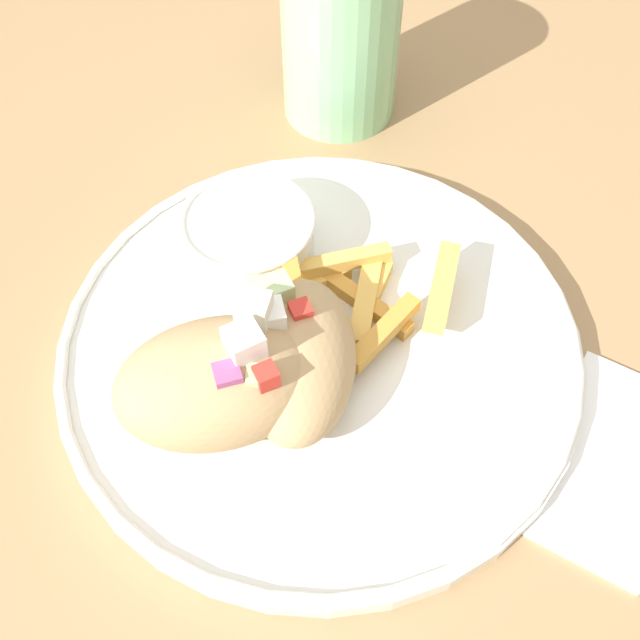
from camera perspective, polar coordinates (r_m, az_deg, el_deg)
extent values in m
plane|color=#38332D|center=(1.12, -3.29, -22.32)|extent=(10.00, 10.00, 0.00)
cube|color=#9E7A51|center=(0.48, -7.14, -3.46)|extent=(1.57, 1.57, 0.04)
cube|color=white|center=(0.45, 21.21, -10.01)|extent=(0.13, 0.07, 0.00)
cylinder|color=white|center=(0.45, 0.00, -1.97)|extent=(0.31, 0.31, 0.01)
torus|color=white|center=(0.45, 0.00, -1.33)|extent=(0.31, 0.31, 0.01)
ellipsoid|color=tan|center=(0.41, -1.74, -3.27)|extent=(0.12, 0.11, 0.05)
cube|color=red|center=(0.40, -1.48, 0.57)|extent=(0.02, 0.02, 0.01)
cube|color=#B7D693|center=(0.41, -3.28, 2.28)|extent=(0.02, 0.02, 0.02)
cube|color=#A34C84|center=(0.41, -3.27, 2.15)|extent=(0.02, 0.02, 0.01)
cube|color=white|center=(0.40, -3.87, 0.21)|extent=(0.02, 0.02, 0.02)
ellipsoid|color=tan|center=(0.40, -7.83, -4.72)|extent=(0.13, 0.13, 0.06)
cube|color=#B7D693|center=(0.38, -4.70, -4.48)|extent=(0.02, 0.02, 0.01)
cube|color=#A34C84|center=(0.38, -7.02, -4.36)|extent=(0.02, 0.02, 0.01)
cube|color=white|center=(0.37, -5.79, -1.77)|extent=(0.02, 0.02, 0.02)
cube|color=silver|center=(0.39, -5.06, 0.76)|extent=(0.02, 0.02, 0.02)
cube|color=red|center=(0.37, -4.13, -4.29)|extent=(0.02, 0.02, 0.01)
cube|color=#E5B251|center=(0.46, 3.83, 1.51)|extent=(0.06, 0.02, 0.01)
cube|color=#E5B251|center=(0.47, -1.06, 2.52)|extent=(0.06, 0.04, 0.01)
cube|color=gold|center=(0.46, 3.47, 1.32)|extent=(0.02, 0.07, 0.01)
cube|color=#E5B251|center=(0.46, 3.47, 1.33)|extent=(0.06, 0.03, 0.01)
cube|color=gold|center=(0.43, 4.86, -0.93)|extent=(0.06, 0.02, 0.01)
cube|color=#E5B251|center=(0.46, 0.87, 4.32)|extent=(0.06, 0.06, 0.01)
cube|color=#E5B251|center=(0.45, 9.28, 2.52)|extent=(0.06, 0.03, 0.01)
cube|color=gold|center=(0.43, -1.90, 2.01)|extent=(0.05, 0.05, 0.01)
cylinder|color=white|center=(0.48, -5.44, 6.27)|extent=(0.08, 0.08, 0.03)
cylinder|color=white|center=(0.47, -5.57, 7.35)|extent=(0.07, 0.07, 0.01)
torus|color=white|center=(0.47, -5.60, 7.60)|extent=(0.09, 0.09, 0.00)
cylinder|color=#8CCC93|center=(0.58, 1.57, 20.92)|extent=(0.09, 0.09, 0.13)
cylinder|color=silver|center=(0.59, 1.53, 19.34)|extent=(0.08, 0.08, 0.08)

